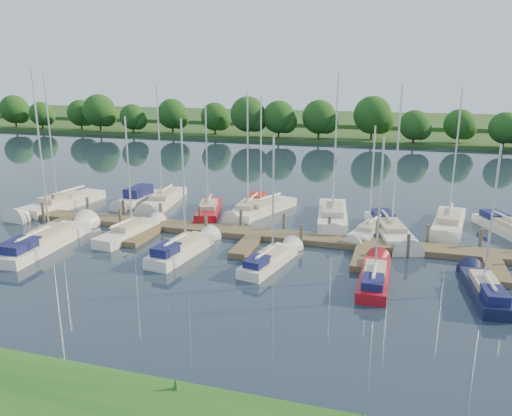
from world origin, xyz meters
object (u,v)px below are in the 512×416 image
(sailboat_n_5, at_px, (263,210))
(motorboat, at_px, (138,199))
(dock, at_px, (255,237))
(sailboat_s_2, at_px, (183,250))
(sailboat_n_0, at_px, (60,205))

(sailboat_n_5, bearing_deg, motorboat, 21.46)
(dock, xyz_separation_m, motorboat, (-13.67, 7.09, 0.17))
(sailboat_n_5, xyz_separation_m, sailboat_s_2, (-2.29, -11.62, 0.06))
(sailboat_n_0, bearing_deg, motorboat, -138.90)
(motorboat, height_order, sailboat_n_5, sailboat_n_5)
(dock, distance_m, sailboat_n_5, 7.24)
(motorboat, xyz_separation_m, sailboat_n_5, (12.25, 0.01, -0.10))
(sailboat_n_5, bearing_deg, sailboat_n_0, 33.35)
(sailboat_n_0, height_order, motorboat, sailboat_n_0)
(dock, relative_size, sailboat_s_2, 4.21)
(sailboat_n_0, height_order, sailboat_n_5, sailboat_n_0)
(motorboat, xyz_separation_m, sailboat_s_2, (9.96, -11.61, -0.04))
(sailboat_n_0, distance_m, motorboat, 6.89)
(sailboat_n_0, bearing_deg, dock, 178.03)
(sailboat_s_2, bearing_deg, sailboat_n_0, 160.52)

